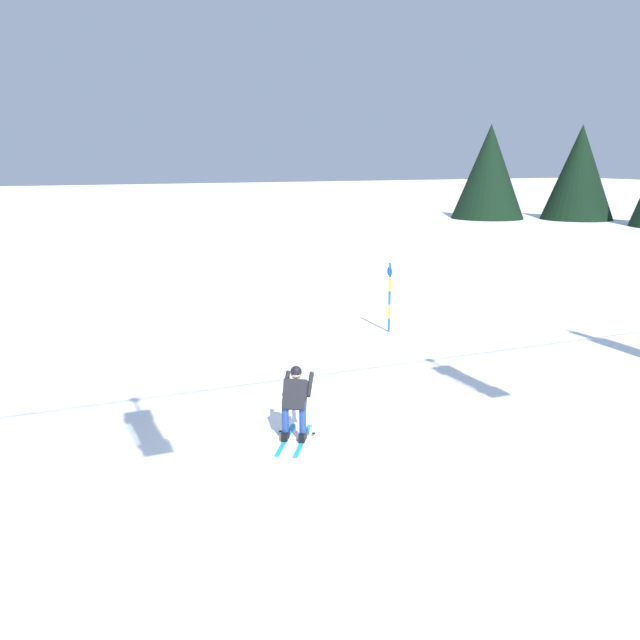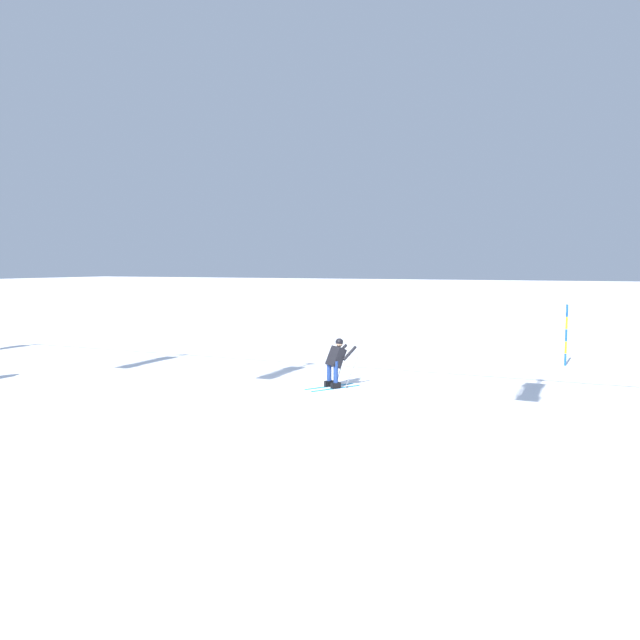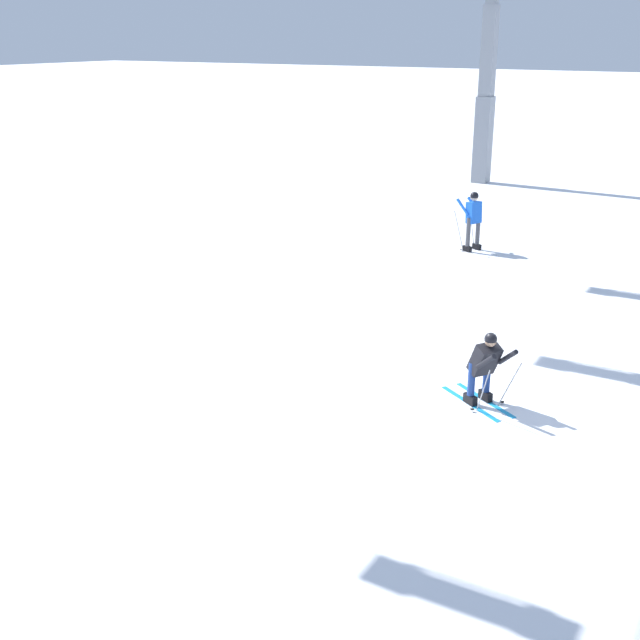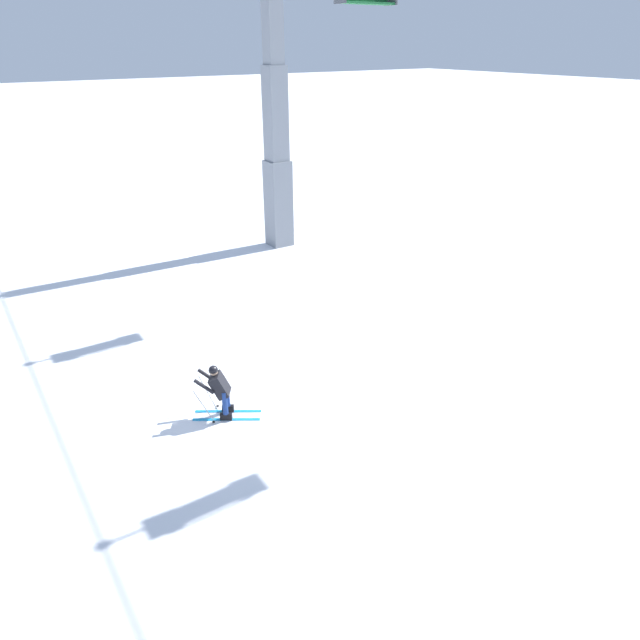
{
  "view_description": "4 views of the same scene",
  "coord_description": "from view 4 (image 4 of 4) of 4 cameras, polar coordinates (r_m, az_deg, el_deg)",
  "views": [
    {
      "loc": [
        5.06,
        10.94,
        5.18
      ],
      "look_at": [
        0.63,
        1.09,
        2.71
      ],
      "focal_mm": 40.08,
      "sensor_mm": 36.0,
      "label": 1
    },
    {
      "loc": [
        -6.15,
        14.97,
        3.43
      ],
      "look_at": [
        0.04,
        0.93,
        2.05
      ],
      "focal_mm": 34.39,
      "sensor_mm": 36.0,
      "label": 2
    },
    {
      "loc": [
        -12.35,
        -4.75,
        6.18
      ],
      "look_at": [
        -0.23,
        2.2,
        1.22
      ],
      "focal_mm": 45.74,
      "sensor_mm": 36.0,
      "label": 3
    },
    {
      "loc": [
        10.89,
        -5.04,
        8.09
      ],
      "look_at": [
        -0.26,
        2.43,
        1.44
      ],
      "focal_mm": 31.89,
      "sensor_mm": 36.0,
      "label": 4
    }
  ],
  "objects": [
    {
      "name": "lift_tower_near",
      "position": [
        24.17,
        -4.42,
        18.07
      ],
      "size": [
        0.92,
        2.29,
        11.37
      ],
      "color": "gray",
      "rests_on": "ground_plane"
    },
    {
      "name": "ground_plane",
      "position": [
        14.47,
        -7.51,
        -7.91
      ],
      "size": [
        260.0,
        260.0,
        0.0
      ],
      "primitive_type": "plane",
      "color": "white"
    },
    {
      "name": "skier_carving_main",
      "position": [
        13.56,
        -10.03,
        -6.77
      ],
      "size": [
        1.27,
        1.56,
        1.48
      ],
      "color": "#198CCC",
      "rests_on": "ground_plane"
    }
  ]
}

